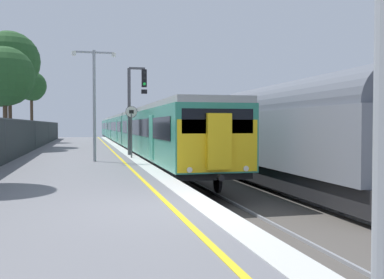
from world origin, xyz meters
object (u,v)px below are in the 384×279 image
object	(u,v)px
commuter_train_at_platform	(127,129)
background_tree_left	(3,79)
freight_train_adjacent_track	(201,129)
signal_gantry	(134,100)
platform_lamp_mid	(94,95)
background_tree_centre	(7,63)
speed_limit_sign	(131,125)
background_tree_back	(32,87)

from	to	relation	value
commuter_train_at_platform	background_tree_left	xyz separation A→B (m)	(-9.63, -12.63, 3.62)
commuter_train_at_platform	freight_train_adjacent_track	distance (m)	15.10
signal_gantry	platform_lamp_mid	size ratio (longest dim) A/B	0.96
platform_lamp_mid	background_tree_centre	size ratio (longest dim) A/B	0.57
platform_lamp_mid	background_tree_left	bearing A→B (deg)	116.46
platform_lamp_mid	background_tree_left	xyz separation A→B (m)	(-5.90, 11.85, 1.82)
platform_lamp_mid	signal_gantry	bearing A→B (deg)	60.35
commuter_train_at_platform	background_tree_left	world-z (taller)	background_tree_left
freight_train_adjacent_track	speed_limit_sign	world-z (taller)	freight_train_adjacent_track
commuter_train_at_platform	background_tree_centre	xyz separation A→B (m)	(-10.00, -8.63, 5.26)
freight_train_adjacent_track	speed_limit_sign	distance (m)	10.02
background_tree_centre	platform_lamp_mid	bearing A→B (deg)	-68.42
commuter_train_at_platform	background_tree_back	size ratio (longest dim) A/B	9.19
background_tree_left	background_tree_back	bearing A→B (deg)	88.21
background_tree_left	background_tree_back	world-z (taller)	background_tree_left
background_tree_back	platform_lamp_mid	bearing A→B (deg)	-77.56
speed_limit_sign	platform_lamp_mid	world-z (taller)	platform_lamp_mid
speed_limit_sign	background_tree_back	size ratio (longest dim) A/B	0.38
signal_gantry	background_tree_centre	xyz separation A→B (m)	(-8.53, 11.87, 3.44)
speed_limit_sign	commuter_train_at_platform	bearing A→B (deg)	85.35
speed_limit_sign	platform_lamp_mid	bearing A→B (deg)	-136.57
signal_gantry	background_tree_back	distance (m)	22.42
signal_gantry	platform_lamp_mid	bearing A→B (deg)	-119.65
signal_gantry	background_tree_centre	distance (m)	15.02
freight_train_adjacent_track	platform_lamp_mid	size ratio (longest dim) A/B	8.30
commuter_train_at_platform	background_tree_left	size ratio (longest dim) A/B	9.04
freight_train_adjacent_track	background_tree_centre	distance (m)	16.06
speed_limit_sign	background_tree_left	bearing A→B (deg)	127.75
background_tree_left	background_tree_centre	distance (m)	4.34
commuter_train_at_platform	platform_lamp_mid	xyz separation A→B (m)	(-3.74, -24.48, 1.81)
freight_train_adjacent_track	signal_gantry	xyz separation A→B (m)	(-5.48, -5.94, 1.71)
signal_gantry	speed_limit_sign	bearing A→B (deg)	-99.70
freight_train_adjacent_track	platform_lamp_mid	bearing A→B (deg)	-127.97
platform_lamp_mid	background_tree_back	size ratio (longest dim) A/B	0.74
background_tree_back	freight_train_adjacent_track	bearing A→B (deg)	-48.53
speed_limit_sign	platform_lamp_mid	distance (m)	2.94
commuter_train_at_platform	platform_lamp_mid	world-z (taller)	platform_lamp_mid
freight_train_adjacent_track	signal_gantry	world-z (taller)	signal_gantry
signal_gantry	speed_limit_sign	xyz separation A→B (m)	(-0.37, -2.19, -1.39)
freight_train_adjacent_track	background_tree_left	size ratio (longest dim) A/B	6.01
signal_gantry	background_tree_back	size ratio (longest dim) A/B	0.71
background_tree_left	background_tree_centre	size ratio (longest dim) A/B	0.79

